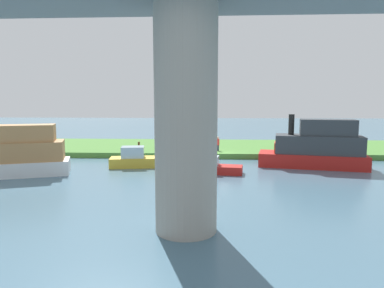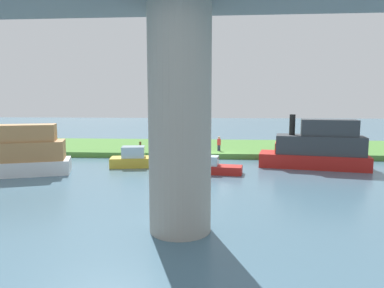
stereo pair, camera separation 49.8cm
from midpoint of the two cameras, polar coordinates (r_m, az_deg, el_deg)
name	(u,v)px [view 1 (the left image)]	position (r m, az deg, el deg)	size (l,w,h in m)	color
ground_plane	(215,159)	(31.47, 3.43, -2.52)	(160.00, 160.00, 0.00)	#476B7F
grassy_bank	(215,148)	(37.37, 3.38, -0.62)	(80.00, 12.00, 0.50)	#4C8438
bridge_pylon	(186,121)	(13.51, -2.08, 3.80)	(2.48, 2.48, 8.92)	#9E998E
person_on_bank	(218,143)	(33.29, 3.84, 0.08)	(0.41, 0.41, 1.39)	#2D334C
mooring_post	(139,147)	(32.78, -9.24, -0.48)	(0.20, 0.20, 0.96)	brown
pontoon_yellow	(316,148)	(29.07, 19.41, -0.59)	(8.64, 4.35, 4.22)	red
motorboat_red	(139,159)	(28.05, -9.26, -2.56)	(5.17, 2.51, 1.65)	gold
riverboat_paddlewheel	(214,167)	(25.23, 3.15, -3.86)	(3.98, 1.88, 1.28)	red
motorboat_white	(15,155)	(27.46, -27.76, -1.64)	(8.14, 5.00, 3.95)	white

